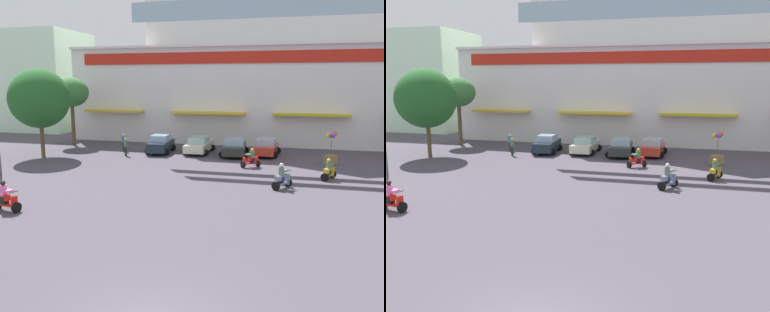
# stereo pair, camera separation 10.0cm
# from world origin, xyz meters

# --- Properties ---
(ground_plane) EXTENTS (128.00, 128.00, 0.00)m
(ground_plane) POSITION_xyz_m (0.00, 13.00, 0.00)
(ground_plane) COLOR #49434E
(colonial_building) EXTENTS (39.36, 19.42, 20.62)m
(colonial_building) POSITION_xyz_m (0.00, 37.10, 8.78)
(colonial_building) COLOR silver
(colonial_building) RESTS_ON ground
(flank_building_left) EXTENTS (12.32, 9.85, 12.58)m
(flank_building_left) POSITION_xyz_m (-29.84, 38.08, 6.29)
(flank_building_left) COLOR silver
(flank_building_left) RESTS_ON ground
(plaza_tree_0) EXTENTS (3.38, 3.28, 6.69)m
(plaza_tree_0) POSITION_xyz_m (-17.87, 26.61, 5.20)
(plaza_tree_0) COLOR brown
(plaza_tree_0) RESTS_ON ground
(plaza_tree_2) EXTENTS (4.84, 5.07, 7.31)m
(plaza_tree_2) POSITION_xyz_m (-16.96, 20.19, 4.88)
(plaza_tree_2) COLOR brown
(plaza_tree_2) RESTS_ON ground
(parked_car_0) EXTENTS (2.38, 4.00, 1.63)m
(parked_car_0) POSITION_xyz_m (-7.94, 24.49, 0.81)
(parked_car_0) COLOR #192831
(parked_car_0) RESTS_ON ground
(parked_car_1) EXTENTS (2.44, 4.25, 1.48)m
(parked_car_1) POSITION_xyz_m (-4.60, 25.20, 0.74)
(parked_car_1) COLOR beige
(parked_car_1) RESTS_ON ground
(parked_car_2) EXTENTS (2.64, 4.21, 1.49)m
(parked_car_2) POSITION_xyz_m (-1.34, 24.64, 0.75)
(parked_car_2) COLOR #252A25
(parked_car_2) RESTS_ON ground
(parked_car_3) EXTENTS (2.47, 3.93, 1.50)m
(parked_car_3) POSITION_xyz_m (1.27, 25.38, 0.75)
(parked_car_3) COLOR #BB3321
(parked_car_3) RESTS_ON ground
(scooter_rider_0) EXTENTS (1.07, 1.46, 1.42)m
(scooter_rider_0) POSITION_xyz_m (5.77, 17.84, 0.58)
(scooter_rider_0) COLOR black
(scooter_rider_0) RESTS_ON ground
(scooter_rider_5) EXTENTS (1.20, 1.49, 1.56)m
(scooter_rider_5) POSITION_xyz_m (2.89, 14.91, 0.64)
(scooter_rider_5) COLOR black
(scooter_rider_5) RESTS_ON ground
(scooter_rider_7) EXTENTS (1.45, 1.20, 1.44)m
(scooter_rider_7) POSITION_xyz_m (0.50, 20.34, 0.59)
(scooter_rider_7) COLOR black
(scooter_rider_7) RESTS_ON ground
(scooter_rider_9) EXTENTS (1.48, 0.73, 1.53)m
(scooter_rider_9) POSITION_xyz_m (-10.09, 7.33, 0.63)
(scooter_rider_9) COLOR black
(scooter_rider_9) RESTS_ON ground
(pedestrian_2) EXTENTS (0.41, 0.41, 1.59)m
(pedestrian_2) POSITION_xyz_m (-10.38, 22.36, 0.91)
(pedestrian_2) COLOR black
(pedestrian_2) RESTS_ON ground
(pedestrian_4) EXTENTS (0.52, 0.52, 1.62)m
(pedestrian_4) POSITION_xyz_m (-11.41, 24.29, 0.92)
(pedestrian_4) COLOR black
(pedestrian_4) RESTS_ON ground
(balloon_vendor_cart) EXTENTS (1.08, 1.01, 2.59)m
(balloon_vendor_cart) POSITION_xyz_m (6.31, 22.83, 1.13)
(balloon_vendor_cart) COLOR olive
(balloon_vendor_cart) RESTS_ON ground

